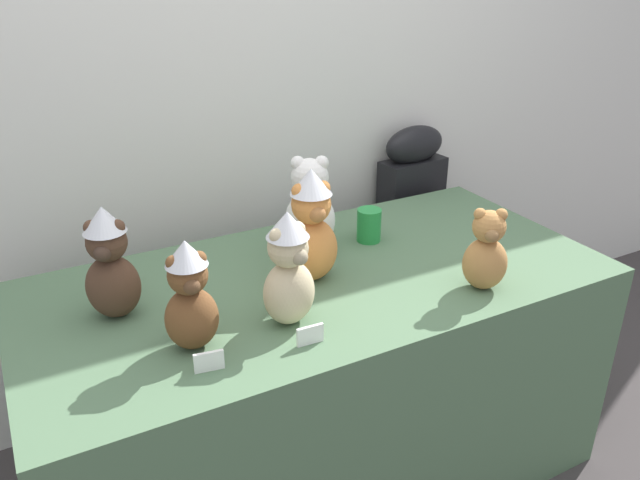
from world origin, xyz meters
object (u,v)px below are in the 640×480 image
teddy_bear_ginger (311,227)px  party_cup_green (369,225)px  teddy_bear_sand (289,270)px  teddy_bear_chestnut (190,297)px  teddy_bear_caramel (486,252)px  instrument_case (408,238)px  teddy_bear_snow (310,207)px  display_table (320,380)px  teddy_bear_cocoa (110,264)px

teddy_bear_ginger → party_cup_green: size_ratio=3.09×
teddy_bear_sand → teddy_bear_chestnut: bearing=165.4°
teddy_bear_caramel → teddy_bear_ginger: size_ratio=0.72×
teddy_bear_caramel → teddy_bear_sand: bearing=-158.8°
instrument_case → teddy_bear_ginger: 1.02m
teddy_bear_ginger → teddy_bear_chestnut: bearing=-149.9°
teddy_bear_snow → teddy_bear_sand: bearing=-98.4°
party_cup_green → teddy_bear_ginger: bearing=-153.2°
display_table → instrument_case: instrument_case is taller
instrument_case → party_cup_green: bearing=-144.8°
teddy_bear_snow → teddy_bear_cocoa: size_ratio=1.00×
teddy_bear_chestnut → teddy_bear_snow: (0.50, 0.36, 0.00)m
instrument_case → teddy_bear_sand: teddy_bear_sand is taller
display_table → teddy_bear_sand: 0.59m
teddy_bear_caramel → teddy_bear_cocoa: (-0.95, 0.34, 0.04)m
teddy_bear_caramel → instrument_case: bearing=98.3°
instrument_case → teddy_bear_chestnut: teddy_bear_chestnut is taller
display_table → teddy_bear_sand: size_ratio=5.57×
teddy_bear_ginger → party_cup_green: (0.29, 0.15, -0.11)m
display_table → teddy_bear_chestnut: teddy_bear_chestnut is taller
instrument_case → teddy_bear_caramel: bearing=-118.2°
teddy_bear_chestnut → teddy_bear_caramel: (0.82, -0.11, -0.03)m
teddy_bear_caramel → teddy_bear_ginger: 0.49m
teddy_bear_caramel → party_cup_green: (-0.11, 0.43, -0.06)m
instrument_case → teddy_bear_cocoa: teddy_bear_cocoa is taller
teddy_bear_cocoa → teddy_bear_ginger: teddy_bear_ginger is taller
display_table → instrument_case: (0.72, 0.54, 0.12)m
display_table → instrument_case: size_ratio=1.74×
teddy_bear_snow → teddy_bear_cocoa: same height
instrument_case → teddy_bear_caramel: size_ratio=4.06×
teddy_bear_sand → teddy_bear_caramel: bearing=-22.9°
teddy_bear_sand → teddy_bear_cocoa: bearing=135.0°
teddy_bear_chestnut → teddy_bear_sand: 0.26m
teddy_bear_snow → teddy_bear_caramel: (0.31, -0.46, -0.03)m
teddy_bear_chestnut → party_cup_green: (0.70, 0.32, -0.08)m
teddy_bear_caramel → teddy_bear_sand: teddy_bear_sand is taller
party_cup_green → display_table: bearing=-150.6°
instrument_case → teddy_bear_snow: 0.85m
display_table → teddy_bear_sand: (-0.19, -0.18, 0.53)m
instrument_case → party_cup_green: (-0.46, -0.39, 0.31)m
display_table → teddy_bear_ginger: teddy_bear_ginger is taller
teddy_bear_snow → party_cup_green: size_ratio=2.83×
instrument_case → teddy_bear_cocoa: size_ratio=3.20×
teddy_bear_cocoa → party_cup_green: 0.85m
teddy_bear_sand → teddy_bear_snow: bearing=42.6°
teddy_bear_cocoa → teddy_bear_ginger: (0.55, -0.06, 0.01)m
instrument_case → teddy_bear_cocoa: bearing=-165.1°
teddy_bear_sand → party_cup_green: 0.56m
teddy_bear_snow → teddy_bear_ginger: teddy_bear_ginger is taller
teddy_bear_caramel → teddy_bear_cocoa: bearing=-168.6°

